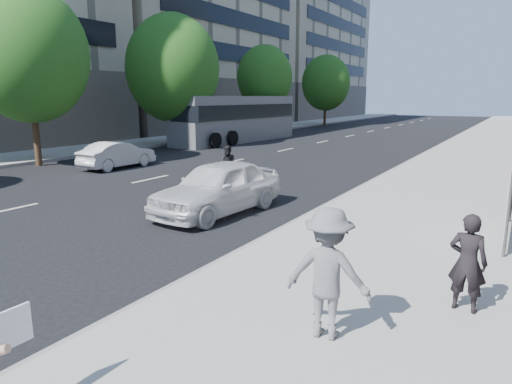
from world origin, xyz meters
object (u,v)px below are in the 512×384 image
Objects in this scene: motorcycle at (229,166)px; jogger at (328,273)px; white_sedan_near at (218,187)px; pedestrian_woman at (468,263)px; white_sedan_mid at (117,155)px; bus at (237,119)px; protest_banner at (512,183)px.

jogger is at bearing -49.91° from motorcycle.
motorcycle is at bearing 124.89° from white_sedan_near.
jogger is at bearing 54.51° from pedestrian_woman.
bus is (-2.16, 13.57, 1.02)m from white_sedan_mid.
bus is (-16.38, 23.16, 0.62)m from jogger.
white_sedan_near reaches higher than white_sedan_mid.
jogger is 17.16m from white_sedan_mid.
pedestrian_woman is at bearing -138.03° from jogger.
jogger is at bearing -106.99° from protest_banner.
pedestrian_woman is (1.48, 1.72, -0.13)m from jogger.
protest_banner is (0.38, 4.37, 0.51)m from pedestrian_woman.
bus is at bearing -62.08° from jogger.
bus is (-17.86, 21.43, 0.75)m from pedestrian_woman.
jogger reaches higher than pedestrian_woman.
pedestrian_woman is at bearing -21.65° from white_sedan_near.
jogger is at bearing -51.10° from bus.
jogger is 0.39× the size of white_sedan_near.
white_sedan_near is at bearing -50.93° from jogger.
jogger is 1.18× the size of pedestrian_woman.
bus is at bearing -80.26° from white_sedan_mid.
motorcycle is at bearing -54.64° from bus.
white_sedan_near is (-7.18, -1.03, -0.65)m from protest_banner.
motorcycle is at bearing 177.42° from white_sedan_mid.
protest_banner is 0.25× the size of bus.
white_sedan_near is 1.19× the size of white_sedan_mid.
protest_banner reaches higher than white_sedan_mid.
white_sedan_near is at bearing -171.81° from protest_banner.
protest_banner reaches higher than pedestrian_woman.
protest_banner is at bearing -39.46° from bus.
white_sedan_mid is at bearing 167.73° from protest_banner.
protest_banner is 0.69× the size of white_sedan_near.
jogger reaches higher than white_sedan_near.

